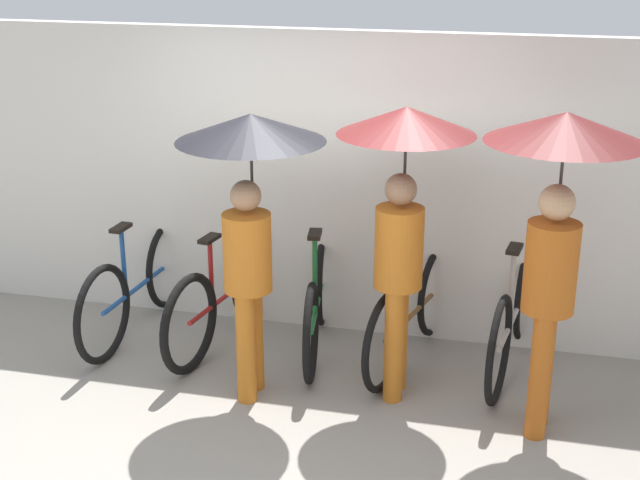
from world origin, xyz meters
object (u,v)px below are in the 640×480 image
at_px(parked_bicycle_4, 513,316).
at_px(parked_bicycle_1, 224,295).
at_px(parked_bicycle_0, 138,285).
at_px(parked_bicycle_2, 317,303).
at_px(parked_bicycle_3, 413,312).
at_px(pedestrian_trailing, 559,190).
at_px(pedestrian_leading, 250,179).
at_px(pedestrian_center, 403,180).

bearing_deg(parked_bicycle_4, parked_bicycle_1, 100.50).
distance_m(parked_bicycle_0, parked_bicycle_2, 1.44).
bearing_deg(parked_bicycle_1, parked_bicycle_3, -79.01).
height_order(parked_bicycle_3, pedestrian_trailing, pedestrian_trailing).
distance_m(parked_bicycle_3, pedestrian_leading, 1.66).
relative_size(parked_bicycle_3, parked_bicycle_4, 0.93).
bearing_deg(pedestrian_center, pedestrian_leading, -165.64).
xyz_separation_m(parked_bicycle_0, pedestrian_leading, (1.16, -0.66, 1.13)).
distance_m(parked_bicycle_2, parked_bicycle_4, 1.44).
bearing_deg(pedestrian_trailing, pedestrian_center, 171.92).
bearing_deg(parked_bicycle_4, parked_bicycle_3, 102.47).
relative_size(parked_bicycle_0, pedestrian_trailing, 0.88).
relative_size(parked_bicycle_0, parked_bicycle_1, 1.02).
relative_size(pedestrian_center, pedestrian_trailing, 0.97).
xyz_separation_m(parked_bicycle_1, parked_bicycle_2, (0.72, 0.05, -0.01)).
bearing_deg(parked_bicycle_2, pedestrian_trailing, -121.52).
bearing_deg(parked_bicycle_0, parked_bicycle_1, -87.65).
xyz_separation_m(parked_bicycle_3, pedestrian_center, (-0.04, -0.46, 1.13)).
bearing_deg(parked_bicycle_0, pedestrian_center, -97.49).
relative_size(parked_bicycle_4, pedestrian_trailing, 0.89).
relative_size(parked_bicycle_2, pedestrian_trailing, 0.82).
xyz_separation_m(parked_bicycle_4, pedestrian_leading, (-1.71, -0.76, 1.12)).
bearing_deg(parked_bicycle_4, pedestrian_leading, 121.33).
distance_m(parked_bicycle_4, pedestrian_leading, 2.18).
bearing_deg(parked_bicycle_2, parked_bicycle_0, 82.17).
distance_m(pedestrian_leading, pedestrian_trailing, 1.93).
relative_size(parked_bicycle_1, parked_bicycle_2, 1.06).
distance_m(parked_bicycle_0, pedestrian_trailing, 3.38).
distance_m(parked_bicycle_2, parked_bicycle_3, 0.72).
bearing_deg(pedestrian_trailing, parked_bicycle_4, 111.34).
xyz_separation_m(parked_bicycle_2, parked_bicycle_3, (0.72, 0.00, 0.00)).
bearing_deg(parked_bicycle_1, parked_bicycle_2, -77.34).
bearing_deg(pedestrian_leading, parked_bicycle_4, 23.16).
bearing_deg(pedestrian_leading, pedestrian_trailing, -0.59).
distance_m(parked_bicycle_1, pedestrian_trailing, 2.73).
xyz_separation_m(parked_bicycle_0, parked_bicycle_1, (0.72, -0.02, -0.00)).
distance_m(parked_bicycle_0, parked_bicycle_4, 2.88).
relative_size(parked_bicycle_2, pedestrian_leading, 0.86).
bearing_deg(pedestrian_leading, pedestrian_center, 13.28).
height_order(parked_bicycle_0, parked_bicycle_4, parked_bicycle_4).
relative_size(parked_bicycle_1, parked_bicycle_3, 1.04).
relative_size(parked_bicycle_0, pedestrian_leading, 0.93).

